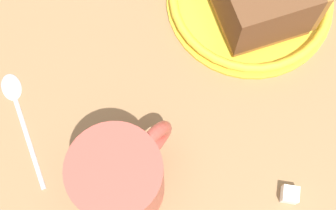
% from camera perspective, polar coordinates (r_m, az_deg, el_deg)
% --- Properties ---
extents(ground_plane, '(1.46, 1.46, 0.04)m').
position_cam_1_polar(ground_plane, '(0.54, 3.41, 6.03)').
color(ground_plane, '#936D47').
extents(tea_mug, '(0.09, 0.09, 0.10)m').
position_cam_1_polar(tea_mug, '(0.43, -5.45, -8.33)').
color(tea_mug, '#BF4C3F').
rests_on(tea_mug, ground_plane).
extents(teaspoon, '(0.12, 0.05, 0.01)m').
position_cam_1_polar(teaspoon, '(0.52, -17.04, 0.05)').
color(teaspoon, silver).
rests_on(teaspoon, ground_plane).
extents(sugar_cube, '(0.02, 0.02, 0.02)m').
position_cam_1_polar(sugar_cube, '(0.48, 13.82, -9.95)').
color(sugar_cube, white).
rests_on(sugar_cube, ground_plane).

